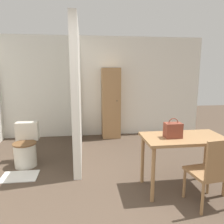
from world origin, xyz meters
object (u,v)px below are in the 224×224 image
Objects in this scene: toilet at (26,148)px; handbag at (173,130)px; wooden_chair at (212,170)px; wooden_cabinet at (111,103)px; dining_table at (183,144)px.

handbag is at bearing -27.64° from toilet.
handbag is at bearing 120.16° from wooden_chair.
handbag reaches higher than wooden_chair.
handbag is at bearing -78.78° from wooden_cabinet.
handbag reaches higher than dining_table.
toilet is at bearing 152.36° from handbag.
dining_table is 1.52× the size of toilet.
dining_table is at bearing -25.62° from toilet.
wooden_cabinet reaches higher than handbag.
handbag is (-0.17, -0.02, 0.21)m from dining_table.
wooden_cabinet is at bearing 98.25° from wooden_chair.
handbag is (-0.33, 0.43, 0.40)m from wooden_chair.
toilet is 0.43× the size of wooden_cabinet.
wooden_cabinet is (-0.69, 2.59, 0.19)m from dining_table.
toilet is 2.72× the size of handbag.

